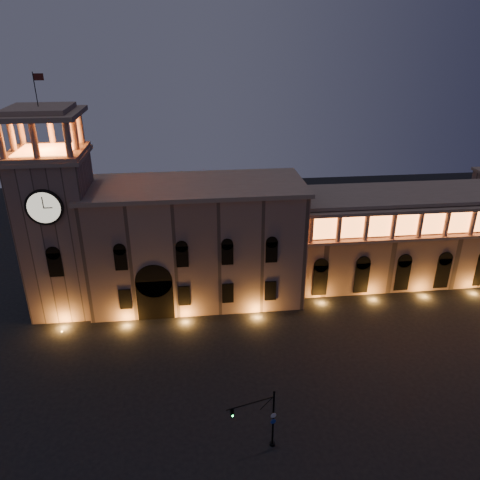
{
  "coord_description": "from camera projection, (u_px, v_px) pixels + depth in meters",
  "views": [
    {
      "loc": [
        -2.65,
        -40.01,
        37.01
      ],
      "look_at": [
        3.71,
        16.0,
        11.51
      ],
      "focal_mm": 35.0,
      "sensor_mm": 36.0,
      "label": 1
    }
  ],
  "objects": [
    {
      "name": "traffic_light",
      "position": [
        265.0,
        420.0,
        43.82
      ],
      "size": [
        4.82,
        1.5,
        6.79
      ],
      "rotation": [
        0.0,
        0.0,
        0.25
      ],
      "color": "black",
      "rests_on": "ground"
    },
    {
      "name": "ground",
      "position": [
        223.0,
        395.0,
        51.75
      ],
      "size": [
        160.0,
        160.0,
        0.0
      ],
      "primitive_type": "plane",
      "color": "black",
      "rests_on": "ground"
    },
    {
      "name": "colonnade_wing",
      "position": [
        412.0,
        235.0,
        73.67
      ],
      "size": [
        40.6,
        11.5,
        14.5
      ],
      "color": "#866556",
      "rests_on": "ground"
    },
    {
      "name": "government_building",
      "position": [
        196.0,
        242.0,
        67.77
      ],
      "size": [
        30.8,
        12.8,
        17.6
      ],
      "color": "#8B6A5B",
      "rests_on": "ground"
    },
    {
      "name": "clock_tower",
      "position": [
        59.0,
        227.0,
        63.47
      ],
      "size": [
        9.8,
        9.8,
        32.4
      ],
      "color": "#8B6A5B",
      "rests_on": "ground"
    }
  ]
}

